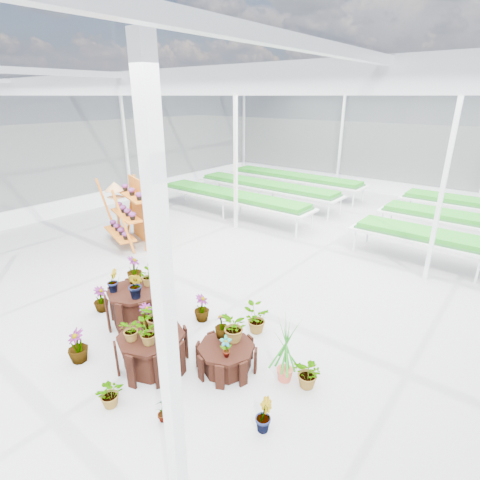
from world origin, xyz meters
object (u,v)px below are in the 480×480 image
Objects in this scene: bird_table at (117,210)px; plinth_low at (226,357)px; shelf_rack at (128,213)px; plinth_tall at (137,307)px; plinth_mid at (152,350)px.

plinth_low is at bearing -12.24° from bird_table.
plinth_low is 0.54× the size of bird_table.
shelf_rack is (-5.92, 2.42, 0.75)m from plinth_low.
plinth_tall reaches higher than plinth_low.
plinth_tall is 1.34m from plinth_mid.
shelf_rack is (-4.92, 3.12, 0.66)m from plinth_mid.
plinth_tall is 0.57× the size of shelf_rack.
plinth_tall is 1.14× the size of plinth_low.
bird_table is (-0.77, 0.16, -0.08)m from shelf_rack.
plinth_tall is at bearing -15.94° from shelf_rack.
plinth_low is at bearing 2.60° from plinth_tall.
plinth_mid is 0.64× the size of bird_table.
plinth_low is (2.20, 0.10, -0.16)m from plinth_tall.
bird_table is at bearing 149.16° from plinth_tall.
plinth_mid is 1.22m from plinth_low.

